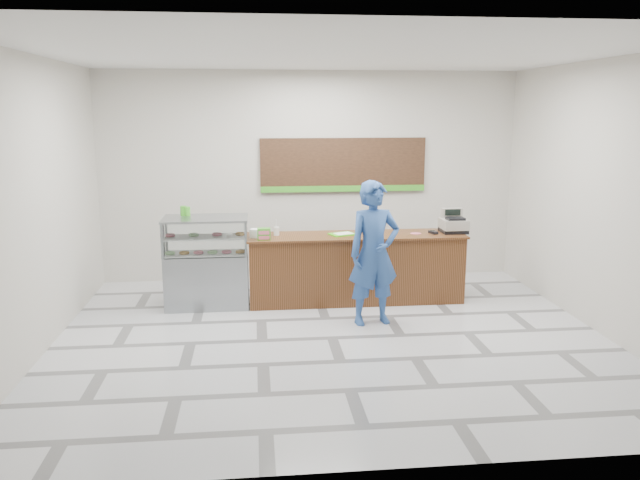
{
  "coord_description": "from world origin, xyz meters",
  "views": [
    {
      "loc": [
        -0.95,
        -7.48,
        2.86
      ],
      "look_at": [
        -0.06,
        0.9,
        1.1
      ],
      "focal_mm": 35.0,
      "sensor_mm": 36.0,
      "label": 1
    }
  ],
  "objects": [
    {
      "name": "donut_decal",
      "position": [
        1.46,
        1.53,
        1.03
      ],
      "size": [
        0.16,
        0.16,
        0.0
      ],
      "primitive_type": "cylinder",
      "color": "#D05F74",
      "rests_on": "sales_counter"
    },
    {
      "name": "green_cup_left",
      "position": [
        -1.94,
        1.73,
        1.4
      ],
      "size": [
        0.08,
        0.08,
        0.13
      ],
      "primitive_type": "cylinder",
      "color": "green",
      "rests_on": "display_case"
    },
    {
      "name": "floor",
      "position": [
        0.0,
        0.0,
        0.0
      ],
      "size": [
        7.0,
        7.0,
        0.0
      ],
      "primitive_type": "plane",
      "color": "silver",
      "rests_on": "ground"
    },
    {
      "name": "customer",
      "position": [
        0.63,
        0.53,
        0.98
      ],
      "size": [
        0.79,
        0.59,
        1.95
      ],
      "primitive_type": "imported",
      "rotation": [
        0.0,
        0.0,
        0.19
      ],
      "color": "#294E91",
      "rests_on": "floor"
    },
    {
      "name": "serving_tray",
      "position": [
        0.34,
        1.56,
        1.04
      ],
      "size": [
        0.43,
        0.37,
        0.02
      ],
      "rotation": [
        0.0,
        0.0,
        0.37
      ],
      "color": "#44CF13",
      "rests_on": "sales_counter"
    },
    {
      "name": "promo_box",
      "position": [
        -0.83,
        1.32,
        1.11
      ],
      "size": [
        0.19,
        0.13,
        0.17
      ],
      "primitive_type": "cube",
      "rotation": [
        0.0,
        0.0,
        0.01
      ],
      "color": "green",
      "rests_on": "sales_counter"
    },
    {
      "name": "sales_counter",
      "position": [
        0.55,
        1.55,
        0.52
      ],
      "size": [
        3.26,
        0.76,
        1.03
      ],
      "color": "brown",
      "rests_on": "floor"
    },
    {
      "name": "napkin_box",
      "position": [
        -0.95,
        1.49,
        1.09
      ],
      "size": [
        0.17,
        0.17,
        0.13
      ],
      "primitive_type": "cube",
      "rotation": [
        0.0,
        0.0,
        -0.18
      ],
      "color": "white",
      "rests_on": "sales_counter"
    },
    {
      "name": "menu_board",
      "position": [
        0.55,
        2.96,
        1.93
      ],
      "size": [
        2.8,
        0.06,
        0.9
      ],
      "color": "black",
      "rests_on": "back_wall"
    },
    {
      "name": "cash_register",
      "position": [
        2.05,
        1.58,
        1.16
      ],
      "size": [
        0.38,
        0.4,
        0.36
      ],
      "rotation": [
        0.0,
        0.0,
        0.03
      ],
      "color": "black",
      "rests_on": "sales_counter"
    },
    {
      "name": "straw_cup",
      "position": [
        -0.64,
        1.62,
        1.09
      ],
      "size": [
        0.08,
        0.08,
        0.12
      ],
      "primitive_type": "cylinder",
      "color": "silver",
      "rests_on": "sales_counter"
    },
    {
      "name": "card_terminal",
      "position": [
        1.72,
        1.5,
        1.05
      ],
      "size": [
        0.12,
        0.18,
        0.04
      ],
      "primitive_type": "cube",
      "rotation": [
        0.0,
        0.0,
        0.31
      ],
      "color": "black",
      "rests_on": "sales_counter"
    },
    {
      "name": "display_case",
      "position": [
        -1.67,
        1.55,
        0.68
      ],
      "size": [
        1.22,
        0.72,
        1.33
      ],
      "color": "gray",
      "rests_on": "floor"
    },
    {
      "name": "green_cup_right",
      "position": [
        -2.0,
        1.76,
        1.4
      ],
      "size": [
        0.09,
        0.09,
        0.14
      ],
      "primitive_type": "cylinder",
      "color": "green",
      "rests_on": "display_case"
    },
    {
      "name": "back_wall",
      "position": [
        0.0,
        3.0,
        1.75
      ],
      "size": [
        7.0,
        0.0,
        7.0
      ],
      "primitive_type": "plane",
      "rotation": [
        1.57,
        0.0,
        0.0
      ],
      "color": "beige",
      "rests_on": "floor"
    },
    {
      "name": "ceiling",
      "position": [
        0.0,
        0.0,
        3.5
      ],
      "size": [
        7.0,
        7.0,
        0.0
      ],
      "primitive_type": "plane",
      "rotation": [
        3.14,
        0.0,
        0.0
      ],
      "color": "silver",
      "rests_on": "back_wall"
    }
  ]
}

